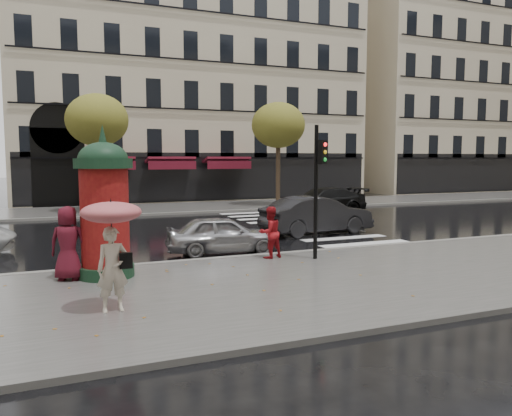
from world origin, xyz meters
name	(u,v)px	position (x,y,z in m)	size (l,w,h in m)	color
ground	(253,285)	(0.00, 0.00, 0.00)	(160.00, 160.00, 0.00)	black
near_sidewalk	(261,288)	(0.00, -0.50, 0.06)	(90.00, 7.00, 0.12)	#474744
far_sidewalk	(134,210)	(0.00, 19.00, 0.06)	(90.00, 6.00, 0.12)	#474744
near_kerb	(216,260)	(0.00, 3.00, 0.07)	(90.00, 0.25, 0.14)	slate
far_kerb	(142,215)	(0.00, 16.00, 0.07)	(90.00, 0.25, 0.14)	slate
zebra_crossing	(295,225)	(6.00, 9.60, 0.01)	(3.60, 11.75, 0.01)	silver
bldg_far_corner	(184,58)	(6.00, 30.00, 11.31)	(26.00, 14.00, 22.90)	#B7A88C
bldg_far_right	(449,79)	(34.00, 30.00, 11.31)	(24.00, 14.00, 22.90)	#B7A88C
tree_far_left	(97,121)	(-2.00, 18.00, 5.17)	(3.40, 3.40, 6.64)	#38281C
tree_far_right	(278,126)	(9.00, 18.00, 5.17)	(3.40, 3.40, 6.64)	#38281C
woman_umbrella	(112,237)	(-3.43, -1.23, 1.58)	(1.15, 1.15, 2.21)	beige
woman_red	(270,232)	(1.50, 2.40, 0.89)	(0.75, 0.58, 1.54)	#A4141A
man_burgundy	(68,243)	(-4.15, 1.79, 1.03)	(0.89, 0.58, 1.82)	#53101D
morris_column	(105,205)	(-3.27, 1.79, 1.94)	(1.41, 1.41, 3.80)	#13311D
traffic_light	(318,178)	(2.74, 1.73, 2.50)	(0.30, 0.39, 3.93)	black
car_silver	(223,234)	(0.63, 4.20, 0.63)	(1.48, 3.67, 1.25)	#A2A3A7
car_darkgrey	(317,215)	(5.56, 6.79, 0.77)	(1.64, 4.70, 1.55)	black
car_black	(321,201)	(9.29, 12.92, 0.74)	(2.08, 5.12, 1.48)	black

